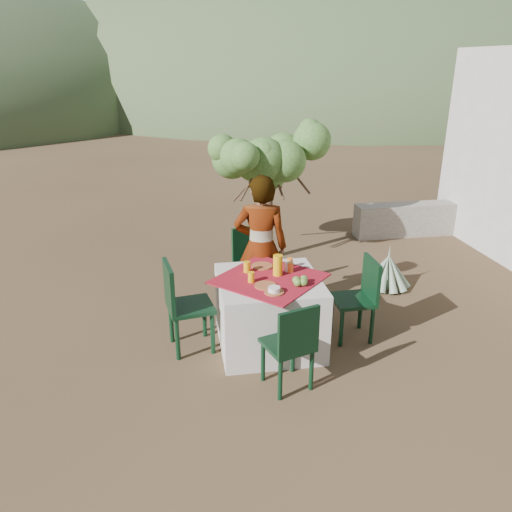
{
  "coord_description": "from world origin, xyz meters",
  "views": [
    {
      "loc": [
        -0.67,
        -4.22,
        2.79
      ],
      "look_at": [
        0.14,
        0.68,
        0.85
      ],
      "focal_mm": 35.0,
      "sensor_mm": 36.0,
      "label": 1
    }
  ],
  "objects_px": {
    "chair_far": "(252,261)",
    "shrub_tree": "(272,165)",
    "chair_near": "(292,343)",
    "agave": "(388,272)",
    "chair_left": "(182,303)",
    "table": "(269,312)",
    "person": "(261,247)",
    "chair_right": "(360,295)",
    "juice_pitcher": "(278,265)"
  },
  "relations": [
    {
      "from": "chair_left",
      "to": "person",
      "type": "bearing_deg",
      "value": -63.99
    },
    {
      "from": "chair_far",
      "to": "person",
      "type": "xyz_separation_m",
      "value": [
        0.04,
        -0.37,
        0.32
      ]
    },
    {
      "from": "chair_far",
      "to": "chair_near",
      "type": "relative_size",
      "value": 1.08
    },
    {
      "from": "shrub_tree",
      "to": "table",
      "type": "bearing_deg",
      "value": -101.65
    },
    {
      "from": "person",
      "to": "agave",
      "type": "height_order",
      "value": "person"
    },
    {
      "from": "chair_left",
      "to": "chair_right",
      "type": "xyz_separation_m",
      "value": [
        1.86,
        -0.05,
        -0.04
      ]
    },
    {
      "from": "chair_far",
      "to": "chair_near",
      "type": "height_order",
      "value": "chair_far"
    },
    {
      "from": "shrub_tree",
      "to": "chair_far",
      "type": "bearing_deg",
      "value": -110.08
    },
    {
      "from": "chair_left",
      "to": "shrub_tree",
      "type": "xyz_separation_m",
      "value": [
        1.39,
        2.43,
        0.87
      ]
    },
    {
      "from": "table",
      "to": "agave",
      "type": "xyz_separation_m",
      "value": [
        1.81,
        1.15,
        -0.16
      ]
    },
    {
      "from": "chair_near",
      "to": "agave",
      "type": "xyz_separation_m",
      "value": [
        1.75,
        1.95,
        -0.26
      ]
    },
    {
      "from": "shrub_tree",
      "to": "agave",
      "type": "xyz_separation_m",
      "value": [
        1.3,
        -1.33,
        -1.19
      ]
    },
    {
      "from": "chair_left",
      "to": "juice_pitcher",
      "type": "bearing_deg",
      "value": -98.76
    },
    {
      "from": "table",
      "to": "chair_left",
      "type": "height_order",
      "value": "chair_left"
    },
    {
      "from": "chair_right",
      "to": "shrub_tree",
      "type": "xyz_separation_m",
      "value": [
        -0.47,
        2.48,
        0.91
      ]
    },
    {
      "from": "chair_far",
      "to": "chair_left",
      "type": "bearing_deg",
      "value": -149.02
    },
    {
      "from": "person",
      "to": "shrub_tree",
      "type": "xyz_separation_m",
      "value": [
        0.48,
        1.77,
        0.57
      ]
    },
    {
      "from": "chair_far",
      "to": "agave",
      "type": "bearing_deg",
      "value": -15.78
    },
    {
      "from": "table",
      "to": "chair_far",
      "type": "relative_size",
      "value": 1.4
    },
    {
      "from": "chair_far",
      "to": "person",
      "type": "height_order",
      "value": "person"
    },
    {
      "from": "chair_right",
      "to": "chair_near",
      "type": "bearing_deg",
      "value": -49.58
    },
    {
      "from": "chair_near",
      "to": "chair_left",
      "type": "relative_size",
      "value": 0.9
    },
    {
      "from": "person",
      "to": "juice_pitcher",
      "type": "relative_size",
      "value": 7.77
    },
    {
      "from": "chair_far",
      "to": "person",
      "type": "bearing_deg",
      "value": -102.39
    },
    {
      "from": "agave",
      "to": "chair_near",
      "type": "bearing_deg",
      "value": -131.95
    },
    {
      "from": "chair_left",
      "to": "chair_right",
      "type": "bearing_deg",
      "value": -100.96
    },
    {
      "from": "chair_right",
      "to": "agave",
      "type": "xyz_separation_m",
      "value": [
        0.83,
        1.15,
        -0.28
      ]
    },
    {
      "from": "table",
      "to": "shrub_tree",
      "type": "distance_m",
      "value": 2.73
    },
    {
      "from": "chair_far",
      "to": "chair_left",
      "type": "xyz_separation_m",
      "value": [
        -0.88,
        -1.02,
        0.02
      ]
    },
    {
      "from": "person",
      "to": "shrub_tree",
      "type": "distance_m",
      "value": 1.92
    },
    {
      "from": "table",
      "to": "agave",
      "type": "distance_m",
      "value": 2.15
    },
    {
      "from": "chair_right",
      "to": "person",
      "type": "xyz_separation_m",
      "value": [
        -0.94,
        0.7,
        0.34
      ]
    },
    {
      "from": "table",
      "to": "agave",
      "type": "relative_size",
      "value": 2.01
    },
    {
      "from": "chair_near",
      "to": "chair_right",
      "type": "bearing_deg",
      "value": -156.62
    },
    {
      "from": "chair_far",
      "to": "chair_right",
      "type": "xyz_separation_m",
      "value": [
        0.98,
        -1.07,
        -0.02
      ]
    },
    {
      "from": "person",
      "to": "agave",
      "type": "xyz_separation_m",
      "value": [
        1.77,
        0.45,
        -0.61
      ]
    },
    {
      "from": "chair_right",
      "to": "agave",
      "type": "distance_m",
      "value": 1.44
    },
    {
      "from": "person",
      "to": "shrub_tree",
      "type": "height_order",
      "value": "shrub_tree"
    },
    {
      "from": "chair_far",
      "to": "chair_near",
      "type": "xyz_separation_m",
      "value": [
        0.05,
        -1.87,
        -0.04
      ]
    },
    {
      "from": "chair_near",
      "to": "agave",
      "type": "bearing_deg",
      "value": -149.52
    },
    {
      "from": "agave",
      "to": "shrub_tree",
      "type": "bearing_deg",
      "value": 134.31
    },
    {
      "from": "chair_left",
      "to": "agave",
      "type": "bearing_deg",
      "value": -77.19
    },
    {
      "from": "chair_far",
      "to": "chair_right",
      "type": "distance_m",
      "value": 1.45
    },
    {
      "from": "juice_pitcher",
      "to": "chair_far",
      "type": "bearing_deg",
      "value": 95.73
    },
    {
      "from": "chair_left",
      "to": "shrub_tree",
      "type": "relative_size",
      "value": 0.54
    },
    {
      "from": "chair_far",
      "to": "agave",
      "type": "xyz_separation_m",
      "value": [
        1.81,
        0.08,
        -0.3
      ]
    },
    {
      "from": "agave",
      "to": "chair_left",
      "type": "bearing_deg",
      "value": -157.76
    },
    {
      "from": "chair_far",
      "to": "shrub_tree",
      "type": "height_order",
      "value": "shrub_tree"
    },
    {
      "from": "table",
      "to": "chair_near",
      "type": "bearing_deg",
      "value": -86.39
    },
    {
      "from": "chair_far",
      "to": "juice_pitcher",
      "type": "bearing_deg",
      "value": -102.55
    }
  ]
}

